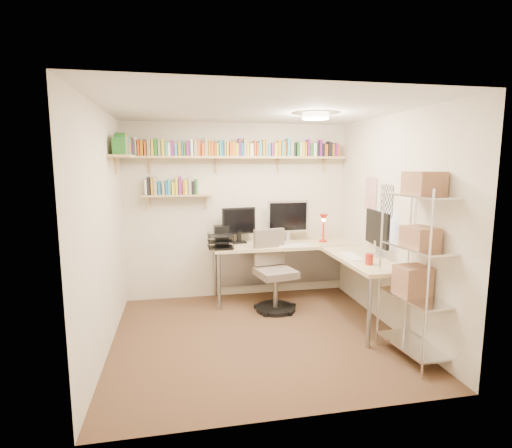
# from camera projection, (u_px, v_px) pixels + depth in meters

# --- Properties ---
(ground) EXTENTS (3.20, 3.20, 0.00)m
(ground) POSITION_uv_depth(u_px,v_px,m) (258.00, 336.00, 4.52)
(ground) COLOR #45331D
(ground) RESTS_ON ground
(room_shell) EXTENTS (3.24, 3.04, 2.52)m
(room_shell) POSITION_uv_depth(u_px,v_px,m) (258.00, 200.00, 4.29)
(room_shell) COLOR beige
(room_shell) RESTS_ON ground
(wall_shelves) EXTENTS (3.12, 1.09, 0.80)m
(wall_shelves) POSITION_uv_depth(u_px,v_px,m) (208.00, 157.00, 5.40)
(wall_shelves) COLOR tan
(wall_shelves) RESTS_ON ground
(corner_desk) EXTENTS (2.17, 2.07, 1.41)m
(corner_desk) POSITION_uv_depth(u_px,v_px,m) (295.00, 247.00, 5.42)
(corner_desk) COLOR #D4C68A
(corner_desk) RESTS_ON ground
(office_chair) EXTENTS (0.57, 0.57, 1.07)m
(office_chair) POSITION_uv_depth(u_px,v_px,m) (274.00, 276.00, 5.30)
(office_chair) COLOR black
(office_chair) RESTS_ON ground
(wire_rack) EXTENTS (0.43, 0.78, 1.86)m
(wire_rack) POSITION_uv_depth(u_px,v_px,m) (418.00, 247.00, 3.86)
(wire_rack) COLOR silver
(wire_rack) RESTS_ON ground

